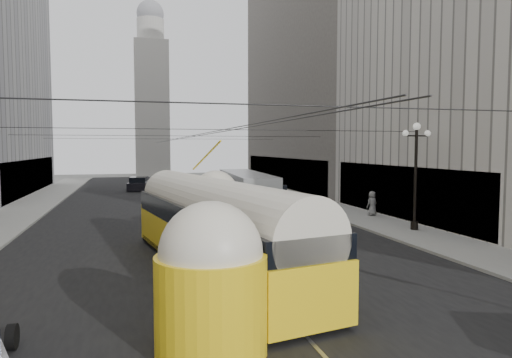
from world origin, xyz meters
TOP-DOWN VIEW (x-y plane):
  - road at (0.00, 32.50)m, footprint 20.00×85.00m
  - sidewalk_left at (-12.00, 36.00)m, footprint 4.00×72.00m
  - sidewalk_right at (12.00, 36.00)m, footprint 4.00×72.00m
  - rail_left at (-0.75, 32.50)m, footprint 0.12×85.00m
  - rail_right at (0.75, 32.50)m, footprint 0.12×85.00m
  - building_right_far at (20.00, 48.00)m, footprint 12.60×32.60m
  - distant_tower at (0.00, 80.00)m, footprint 6.00×6.00m
  - lamppost_right_mid at (12.60, 18.00)m, footprint 1.86×0.44m
  - catenary at (0.12, 31.49)m, footprint 25.00×72.00m
  - streetcar at (-0.50, 12.50)m, footprint 5.47×17.21m
  - city_bus at (4.76, 28.23)m, footprint 3.34×12.39m
  - sedan_white_far at (3.66, 44.85)m, footprint 3.20×5.07m
  - sedan_dark_far at (-2.94, 49.82)m, footprint 2.74×5.27m
  - pedestrian_sidewalk_right at (12.99, 23.68)m, footprint 0.97×0.73m

SIDE VIEW (x-z plane):
  - road at x=0.00m, z-range -0.01..0.01m
  - rail_left at x=-0.75m, z-range -0.02..0.02m
  - rail_right at x=0.75m, z-range -0.02..0.02m
  - sidewalk_left at x=-12.00m, z-range 0.00..0.15m
  - sidewalk_right at x=12.00m, z-range 0.00..0.15m
  - sedan_white_far at x=3.66m, z-range -0.07..1.42m
  - sedan_dark_far at x=-2.94m, z-range -0.07..1.52m
  - pedestrian_sidewalk_right at x=12.99m, z-range 0.15..1.92m
  - city_bus at x=4.76m, z-range 0.15..3.26m
  - streetcar at x=-0.50m, z-range -0.04..3.79m
  - lamppost_right_mid at x=12.60m, z-range 0.56..6.93m
  - catenary at x=0.12m, z-range 5.77..6.00m
  - distant_tower at x=0.00m, z-range -0.71..30.65m
  - building_right_far at x=20.00m, z-range 0.01..32.61m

